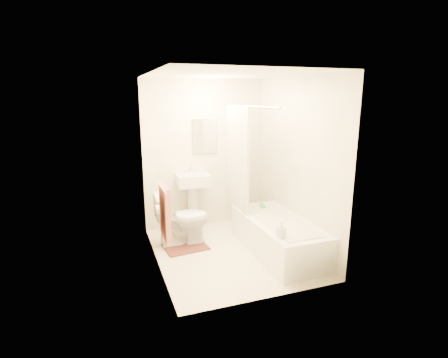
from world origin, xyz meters
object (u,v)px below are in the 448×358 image
object	(u,v)px
sink	(193,199)
bathtub	(278,236)
bath_mat	(186,247)
soap_bottle	(281,230)
toilet	(182,219)

from	to	relation	value
sink	bathtub	xyz separation A→B (m)	(0.88, -1.26, -0.26)
bath_mat	soap_bottle	size ratio (longest dim) A/B	3.08
bath_mat	sink	bearing A→B (deg)	66.58
toilet	bathtub	world-z (taller)	toilet
bathtub	soap_bottle	bearing A→B (deg)	-115.05
bathtub	bath_mat	size ratio (longest dim) A/B	2.80
sink	soap_bottle	size ratio (longest dim) A/B	5.16
sink	bathtub	world-z (taller)	sink
sink	bath_mat	distance (m)	0.91
bathtub	toilet	bearing A→B (deg)	148.91
soap_bottle	bathtub	bearing A→B (deg)	64.95
bathtub	bath_mat	world-z (taller)	bathtub
toilet	sink	world-z (taller)	sink
bath_mat	bathtub	bearing A→B (deg)	-25.21
bathtub	soap_bottle	world-z (taller)	soap_bottle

